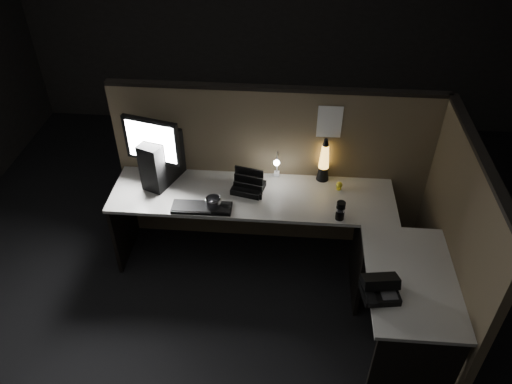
# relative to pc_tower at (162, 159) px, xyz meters

# --- Properties ---
(floor) EXTENTS (6.00, 6.00, 0.00)m
(floor) POSITION_rel_pc_tower_xyz_m (0.90, -0.74, -0.94)
(floor) COLOR black
(floor) RESTS_ON ground
(room_shell) EXTENTS (6.00, 6.00, 6.00)m
(room_shell) POSITION_rel_pc_tower_xyz_m (0.90, -0.74, 0.68)
(room_shell) COLOR silver
(room_shell) RESTS_ON ground
(partition_back) EXTENTS (2.66, 0.06, 1.50)m
(partition_back) POSITION_rel_pc_tower_xyz_m (0.90, 0.19, -0.19)
(partition_back) COLOR brown
(partition_back) RESTS_ON ground
(partition_right) EXTENTS (0.06, 1.66, 1.50)m
(partition_right) POSITION_rel_pc_tower_xyz_m (2.23, -0.64, -0.19)
(partition_right) COLOR brown
(partition_right) RESTS_ON ground
(desk) EXTENTS (2.60, 1.60, 0.73)m
(desk) POSITION_rel_pc_tower_xyz_m (1.08, -0.49, -0.36)
(desk) COLOR #BBB9B0
(desk) RESTS_ON ground
(pc_tower) EXTENTS (0.31, 0.43, 0.41)m
(pc_tower) POSITION_rel_pc_tower_xyz_m (0.00, 0.00, 0.00)
(pc_tower) COLOR black
(pc_tower) RESTS_ON desk
(monitor) EXTENTS (0.47, 0.20, 0.61)m
(monitor) POSITION_rel_pc_tower_xyz_m (-0.05, -0.05, 0.16)
(monitor) COLOR black
(monitor) RESTS_ON desk
(keyboard) EXTENTS (0.47, 0.16, 0.02)m
(keyboard) POSITION_rel_pc_tower_xyz_m (0.37, -0.35, -0.20)
(keyboard) COLOR black
(keyboard) RESTS_ON desk
(mouse) EXTENTS (0.11, 0.10, 0.04)m
(mouse) POSITION_rel_pc_tower_xyz_m (0.56, -0.34, -0.19)
(mouse) COLOR black
(mouse) RESTS_ON desk
(clip_lamp) EXTENTS (0.05, 0.20, 0.26)m
(clip_lamp) POSITION_rel_pc_tower_xyz_m (0.94, 0.06, -0.06)
(clip_lamp) COLOR white
(clip_lamp) RESTS_ON desk
(organizer) EXTENTS (0.29, 0.26, 0.19)m
(organizer) POSITION_rel_pc_tower_xyz_m (0.72, -0.07, -0.16)
(organizer) COLOR black
(organizer) RESTS_ON desk
(lava_lamp) EXTENTS (0.11, 0.11, 0.39)m
(lava_lamp) POSITION_rel_pc_tower_xyz_m (1.32, 0.12, -0.04)
(lava_lamp) COLOR black
(lava_lamp) RESTS_ON desk
(travel_mug) EXTENTS (0.07, 0.07, 0.16)m
(travel_mug) POSITION_rel_pc_tower_xyz_m (1.44, -0.38, -0.13)
(travel_mug) COLOR black
(travel_mug) RESTS_ON desk
(steel_mug) EXTENTS (0.16, 0.16, 0.11)m
(steel_mug) POSITION_rel_pc_tower_xyz_m (0.47, -0.34, -0.15)
(steel_mug) COLOR #B1B0B7
(steel_mug) RESTS_ON desk
(figurine) EXTENTS (0.05, 0.05, 0.05)m
(figurine) POSITION_rel_pc_tower_xyz_m (1.46, -0.02, -0.16)
(figurine) COLOR yellow
(figurine) RESTS_ON desk
(pinned_paper) EXTENTS (0.19, 0.00, 0.28)m
(pinned_paper) POSITION_rel_pc_tower_xyz_m (1.34, 0.15, 0.33)
(pinned_paper) COLOR white
(pinned_paper) RESTS_ON partition_back
(desk_phone) EXTENTS (0.26, 0.27, 0.14)m
(desk_phone) POSITION_rel_pc_tower_xyz_m (1.66, -1.10, -0.15)
(desk_phone) COLOR black
(desk_phone) RESTS_ON desk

